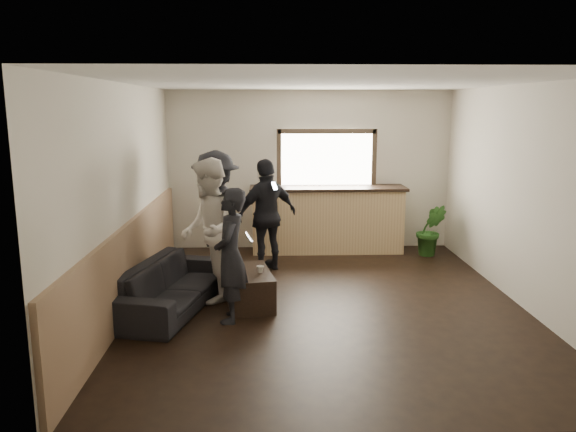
{
  "coord_description": "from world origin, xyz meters",
  "views": [
    {
      "loc": [
        -0.73,
        -6.93,
        2.52
      ],
      "look_at": [
        -0.47,
        0.4,
        1.08
      ],
      "focal_mm": 35.0,
      "sensor_mm": 36.0,
      "label": 1
    }
  ],
  "objects_px": {
    "person_d": "(267,215)",
    "cup_a": "(239,264)",
    "bar_counter": "(327,215)",
    "potted_plant": "(431,230)",
    "coffee_table": "(249,288)",
    "person_c": "(216,214)",
    "cup_b": "(260,269)",
    "sofa": "(172,286)",
    "person_b": "(209,231)",
    "person_a": "(231,255)"
  },
  "relations": [
    {
      "from": "sofa",
      "to": "person_a",
      "type": "xyz_separation_m",
      "value": [
        0.78,
        -0.42,
        0.5
      ]
    },
    {
      "from": "cup_b",
      "to": "cup_a",
      "type": "bearing_deg",
      "value": 143.02
    },
    {
      "from": "cup_a",
      "to": "bar_counter",
      "type": "bearing_deg",
      "value": 60.6
    },
    {
      "from": "sofa",
      "to": "cup_a",
      "type": "bearing_deg",
      "value": -57.31
    },
    {
      "from": "cup_b",
      "to": "person_b",
      "type": "distance_m",
      "value": 0.84
    },
    {
      "from": "coffee_table",
      "to": "bar_counter",
      "type": "bearing_deg",
      "value": 64.28
    },
    {
      "from": "cup_a",
      "to": "person_a",
      "type": "bearing_deg",
      "value": -94.33
    },
    {
      "from": "person_a",
      "to": "potted_plant",
      "type": "bearing_deg",
      "value": 138.37
    },
    {
      "from": "sofa",
      "to": "person_c",
      "type": "distance_m",
      "value": 1.61
    },
    {
      "from": "cup_a",
      "to": "person_c",
      "type": "relative_size",
      "value": 0.06
    },
    {
      "from": "sofa",
      "to": "person_a",
      "type": "bearing_deg",
      "value": -104.48
    },
    {
      "from": "cup_b",
      "to": "person_c",
      "type": "xyz_separation_m",
      "value": [
        -0.67,
        1.34,
        0.46
      ]
    },
    {
      "from": "coffee_table",
      "to": "cup_b",
      "type": "bearing_deg",
      "value": -21.42
    },
    {
      "from": "person_c",
      "to": "potted_plant",
      "type": "bearing_deg",
      "value": 107.65
    },
    {
      "from": "person_c",
      "to": "person_d",
      "type": "distance_m",
      "value": 0.81
    },
    {
      "from": "sofa",
      "to": "person_d",
      "type": "xyz_separation_m",
      "value": [
        1.21,
        1.68,
        0.57
      ]
    },
    {
      "from": "person_c",
      "to": "cup_b",
      "type": "bearing_deg",
      "value": 28.07
    },
    {
      "from": "cup_b",
      "to": "person_a",
      "type": "bearing_deg",
      "value": -124.49
    },
    {
      "from": "cup_a",
      "to": "cup_b",
      "type": "height_order",
      "value": "cup_a"
    },
    {
      "from": "bar_counter",
      "to": "person_b",
      "type": "height_order",
      "value": "bar_counter"
    },
    {
      "from": "person_c",
      "to": "person_b",
      "type": "bearing_deg",
      "value": 1.59
    },
    {
      "from": "potted_plant",
      "to": "person_d",
      "type": "distance_m",
      "value": 2.92
    },
    {
      "from": "cup_a",
      "to": "cup_b",
      "type": "bearing_deg",
      "value": -36.98
    },
    {
      "from": "bar_counter",
      "to": "person_c",
      "type": "xyz_separation_m",
      "value": [
        -1.81,
        -1.4,
        0.3
      ]
    },
    {
      "from": "coffee_table",
      "to": "cup_a",
      "type": "height_order",
      "value": "cup_a"
    },
    {
      "from": "bar_counter",
      "to": "person_b",
      "type": "relative_size",
      "value": 1.44
    },
    {
      "from": "sofa",
      "to": "person_b",
      "type": "height_order",
      "value": "person_b"
    },
    {
      "from": "potted_plant",
      "to": "person_b",
      "type": "height_order",
      "value": "person_b"
    },
    {
      "from": "coffee_table",
      "to": "person_d",
      "type": "xyz_separation_m",
      "value": [
        0.24,
        1.55,
        0.65
      ]
    },
    {
      "from": "person_b",
      "to": "person_d",
      "type": "height_order",
      "value": "person_b"
    },
    {
      "from": "person_d",
      "to": "person_b",
      "type": "bearing_deg",
      "value": 30.07
    },
    {
      "from": "person_d",
      "to": "cup_a",
      "type": "bearing_deg",
      "value": 44.05
    },
    {
      "from": "potted_plant",
      "to": "cup_a",
      "type": "bearing_deg",
      "value": -145.84
    },
    {
      "from": "person_a",
      "to": "person_d",
      "type": "xyz_separation_m",
      "value": [
        0.43,
        2.1,
        0.07
      ]
    },
    {
      "from": "bar_counter",
      "to": "cup_b",
      "type": "height_order",
      "value": "bar_counter"
    },
    {
      "from": "potted_plant",
      "to": "person_a",
      "type": "relative_size",
      "value": 0.56
    },
    {
      "from": "bar_counter",
      "to": "potted_plant",
      "type": "relative_size",
      "value": 3.02
    },
    {
      "from": "person_a",
      "to": "person_d",
      "type": "height_order",
      "value": "person_d"
    },
    {
      "from": "cup_b",
      "to": "person_d",
      "type": "relative_size",
      "value": 0.05
    },
    {
      "from": "bar_counter",
      "to": "sofa",
      "type": "xyz_separation_m",
      "value": [
        -2.26,
        -2.81,
        -0.34
      ]
    },
    {
      "from": "person_d",
      "to": "coffee_table",
      "type": "bearing_deg",
      "value": 50.2
    },
    {
      "from": "cup_b",
      "to": "potted_plant",
      "type": "height_order",
      "value": "potted_plant"
    },
    {
      "from": "bar_counter",
      "to": "potted_plant",
      "type": "bearing_deg",
      "value": -12.46
    },
    {
      "from": "bar_counter",
      "to": "cup_a",
      "type": "bearing_deg",
      "value": -119.4
    },
    {
      "from": "coffee_table",
      "to": "potted_plant",
      "type": "height_order",
      "value": "potted_plant"
    },
    {
      "from": "bar_counter",
      "to": "cup_a",
      "type": "xyz_separation_m",
      "value": [
        -1.42,
        -2.53,
        -0.15
      ]
    },
    {
      "from": "cup_b",
      "to": "potted_plant",
      "type": "distance_m",
      "value": 3.72
    },
    {
      "from": "potted_plant",
      "to": "person_a",
      "type": "height_order",
      "value": "person_a"
    },
    {
      "from": "person_c",
      "to": "person_d",
      "type": "xyz_separation_m",
      "value": [
        0.76,
        0.27,
        -0.07
      ]
    },
    {
      "from": "coffee_table",
      "to": "potted_plant",
      "type": "xyz_separation_m",
      "value": [
        3.03,
        2.3,
        0.23
      ]
    }
  ]
}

